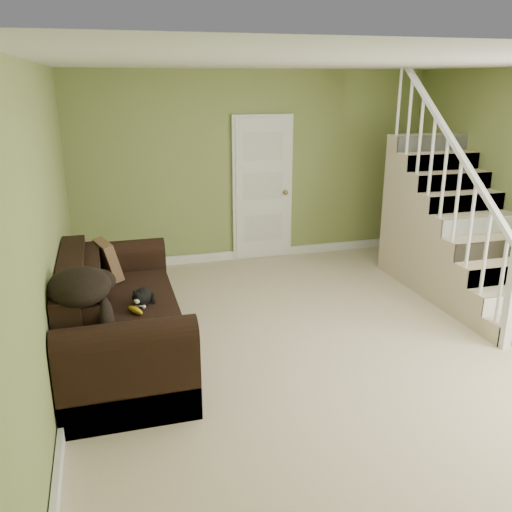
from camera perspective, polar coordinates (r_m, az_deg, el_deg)
floor at (r=5.50m, az=7.71°, el=-8.68°), size 5.00×5.50×0.01m
ceiling at (r=4.92m, az=9.04°, el=19.47°), size 5.00×5.50×0.01m
wall_back at (r=7.60m, az=-0.12°, el=9.29°), size 5.00×0.04×2.60m
wall_left at (r=4.66m, az=-21.11°, el=2.39°), size 0.04×5.50×2.60m
baseboard_back at (r=7.86m, az=-0.06°, el=0.29°), size 5.00×0.04×0.12m
baseboard_left at (r=5.11m, az=-19.19°, el=-11.08°), size 0.04×5.50×0.12m
door at (r=7.64m, az=0.70°, el=7.09°), size 0.86×0.12×2.02m
staircase at (r=7.01m, az=19.91°, el=1.92°), size 1.00×2.51×2.82m
sofa at (r=5.15m, az=-14.43°, el=-6.61°), size 1.03×2.39×0.95m
side_table at (r=6.36m, az=-15.75°, el=-2.69°), size 0.51×0.51×0.77m
cat at (r=5.01m, az=-11.87°, el=-4.27°), size 0.24×0.43×0.21m
banana at (r=4.88m, az=-12.58°, el=-5.59°), size 0.15×0.21×0.06m
throw_pillow at (r=5.72m, az=-15.28°, el=-0.34°), size 0.29×0.43×0.41m
throw_blanket at (r=4.30m, az=-18.11°, el=-3.07°), size 0.53×0.66×0.25m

